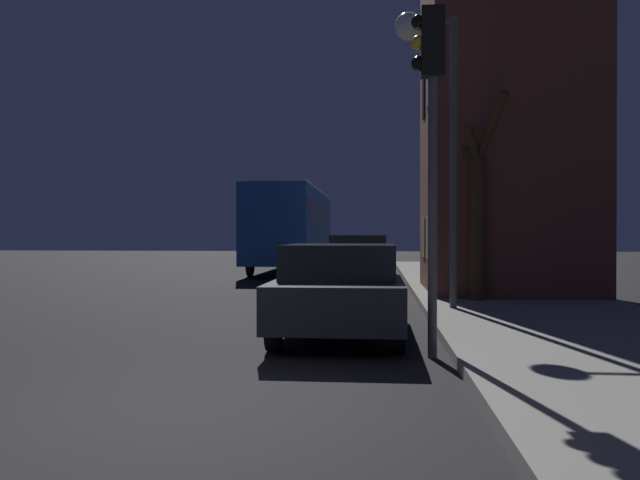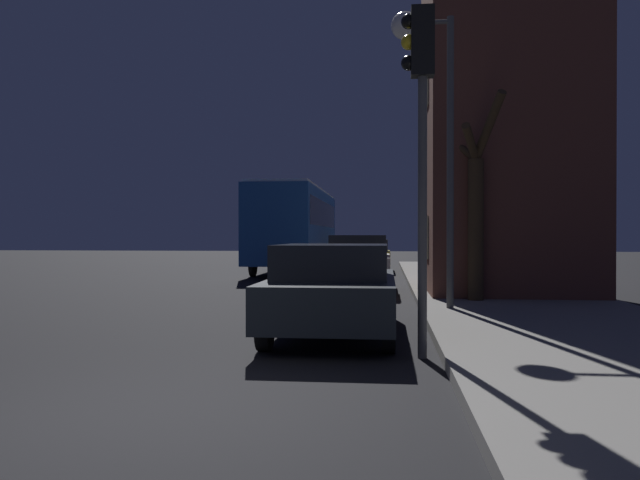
{
  "view_description": "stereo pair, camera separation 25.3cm",
  "coord_description": "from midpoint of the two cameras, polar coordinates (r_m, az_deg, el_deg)",
  "views": [
    {
      "loc": [
        2.07,
        -5.17,
        1.59
      ],
      "look_at": [
        0.48,
        12.06,
        1.48
      ],
      "focal_mm": 35.0,
      "sensor_mm": 36.0,
      "label": 1
    },
    {
      "loc": [
        2.32,
        -5.14,
        1.59
      ],
      "look_at": [
        0.48,
        12.06,
        1.48
      ],
      "focal_mm": 35.0,
      "sensor_mm": 36.0,
      "label": 2
    }
  ],
  "objects": [
    {
      "name": "brick_building",
      "position": [
        17.51,
        15.99,
        12.29
      ],
      "size": [
        4.25,
        5.06,
        10.08
      ],
      "color": "brown",
      "rests_on": "sidewalk"
    },
    {
      "name": "bus",
      "position": [
        28.1,
        -2.76,
        1.58
      ],
      "size": [
        2.56,
        11.53,
        3.68
      ],
      "color": "#194793",
      "rests_on": "ground"
    },
    {
      "name": "car_mid_lane",
      "position": [
        17.89,
        3.17,
        -2.06
      ],
      "size": [
        1.74,
        4.3,
        1.62
      ],
      "color": "beige",
      "rests_on": "ground"
    },
    {
      "name": "car_far_lane",
      "position": [
        27.76,
        3.97,
        -1.34
      ],
      "size": [
        1.82,
        3.95,
        1.44
      ],
      "color": "olive",
      "rests_on": "ground"
    },
    {
      "name": "streetlamp",
      "position": [
        13.02,
        9.14,
        14.28
      ],
      "size": [
        1.25,
        0.55,
        5.92
      ],
      "color": "#4C4C4C",
      "rests_on": "sidewalk"
    },
    {
      "name": "car_near_lane",
      "position": [
        9.97,
        1.23,
        -4.38
      ],
      "size": [
        1.89,
        4.49,
        1.46
      ],
      "color": "black",
      "rests_on": "ground"
    },
    {
      "name": "bare_tree",
      "position": [
        14.32,
        13.68,
        3.26
      ],
      "size": [
        1.33,
        2.33,
        4.45
      ],
      "color": "#382819",
      "rests_on": "sidewalk"
    },
    {
      "name": "ground_plane",
      "position": [
        5.82,
        -17.73,
        -15.52
      ],
      "size": [
        120.0,
        120.0,
        0.0
      ],
      "primitive_type": "plane",
      "color": "black"
    },
    {
      "name": "traffic_light",
      "position": [
        8.4,
        9.18,
        11.85
      ],
      "size": [
        0.43,
        0.24,
        4.57
      ],
      "color": "#4C4C4C",
      "rests_on": "ground"
    }
  ]
}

